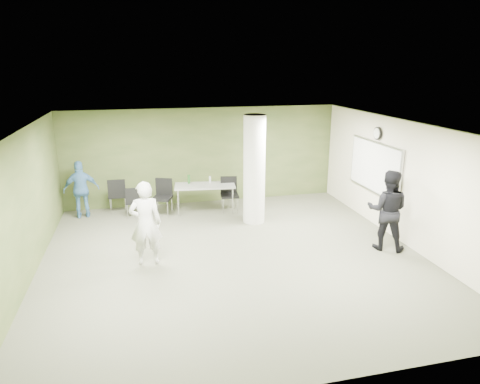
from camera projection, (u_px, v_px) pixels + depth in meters
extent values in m
plane|color=#505241|center=(233.00, 257.00, 9.22)|extent=(8.00, 8.00, 0.00)
plane|color=white|center=(233.00, 127.00, 8.42)|extent=(8.00, 8.00, 0.00)
cube|color=#3C4F25|center=(204.00, 156.00, 12.54)|extent=(8.00, 2.80, 0.02)
cube|color=#3C4F25|center=(23.00, 210.00, 7.93)|extent=(0.02, 8.00, 2.80)
cube|color=beige|center=(405.00, 183.00, 9.71)|extent=(0.02, 8.00, 2.80)
cylinder|color=silver|center=(254.00, 170.00, 10.90)|extent=(0.56, 0.56, 2.80)
cube|color=silver|center=(375.00, 167.00, 10.78)|extent=(0.04, 2.30, 1.30)
cube|color=white|center=(374.00, 167.00, 10.78)|extent=(0.02, 2.20, 1.20)
cylinder|color=black|center=(378.00, 133.00, 10.54)|extent=(0.05, 0.32, 0.32)
cylinder|color=white|center=(377.00, 133.00, 10.53)|extent=(0.02, 0.26, 0.26)
cube|color=gray|center=(205.00, 186.00, 11.82)|extent=(1.73, 0.91, 0.04)
cylinder|color=silver|center=(178.00, 203.00, 11.57)|extent=(0.04, 0.04, 0.74)
cylinder|color=silver|center=(233.00, 201.00, 11.74)|extent=(0.04, 0.04, 0.74)
cylinder|color=silver|center=(179.00, 197.00, 12.12)|extent=(0.04, 0.04, 0.74)
cylinder|color=silver|center=(231.00, 195.00, 12.29)|extent=(0.04, 0.04, 0.74)
cylinder|color=#21531B|center=(189.00, 179.00, 11.92)|extent=(0.07, 0.07, 0.25)
cylinder|color=#B2B2B7|center=(210.00, 179.00, 12.03)|extent=(0.06, 0.06, 0.18)
cylinder|color=#4C4C4C|center=(151.00, 206.00, 12.00)|extent=(0.28, 0.28, 0.32)
cube|color=black|center=(118.00, 195.00, 11.93)|extent=(0.49, 0.49, 0.05)
cube|color=black|center=(117.00, 188.00, 11.64)|extent=(0.47, 0.04, 0.48)
cylinder|color=silver|center=(126.00, 201.00, 12.23)|extent=(0.02, 0.02, 0.46)
cylinder|color=silver|center=(111.00, 202.00, 12.14)|extent=(0.02, 0.02, 0.46)
cylinder|color=silver|center=(126.00, 205.00, 11.86)|extent=(0.02, 0.02, 0.46)
cylinder|color=silver|center=(111.00, 206.00, 11.77)|extent=(0.02, 0.02, 0.46)
cube|color=black|center=(134.00, 202.00, 11.58)|extent=(0.43, 0.43, 0.05)
cube|color=black|center=(133.00, 196.00, 11.33)|extent=(0.41, 0.05, 0.41)
cylinder|color=silver|center=(140.00, 207.00, 11.85)|extent=(0.02, 0.02, 0.40)
cylinder|color=silver|center=(127.00, 208.00, 11.76)|extent=(0.02, 0.02, 0.40)
cylinder|color=silver|center=(141.00, 211.00, 11.52)|extent=(0.02, 0.02, 0.40)
cylinder|color=silver|center=(128.00, 212.00, 11.44)|extent=(0.02, 0.02, 0.40)
cube|color=black|center=(162.00, 198.00, 11.64)|extent=(0.64, 0.64, 0.05)
cube|color=black|center=(164.00, 187.00, 11.78)|extent=(0.46, 0.21, 0.48)
cylinder|color=silver|center=(153.00, 209.00, 11.55)|extent=(0.02, 0.02, 0.46)
cylinder|color=silver|center=(168.00, 210.00, 11.50)|extent=(0.02, 0.02, 0.46)
cylinder|color=silver|center=(158.00, 204.00, 11.93)|extent=(0.02, 0.02, 0.46)
cylinder|color=silver|center=(172.00, 205.00, 11.88)|extent=(0.02, 0.02, 0.46)
cube|color=black|center=(230.00, 196.00, 11.92)|extent=(0.53, 0.53, 0.05)
cube|color=black|center=(229.00, 184.00, 12.05)|extent=(0.46, 0.09, 0.47)
cylinder|color=silver|center=(223.00, 206.00, 11.77)|extent=(0.02, 0.02, 0.45)
cylinder|color=silver|center=(238.00, 206.00, 11.82)|extent=(0.02, 0.02, 0.45)
cylinder|color=silver|center=(222.00, 202.00, 12.15)|extent=(0.02, 0.02, 0.45)
cylinder|color=silver|center=(236.00, 201.00, 12.20)|extent=(0.02, 0.02, 0.45)
imported|color=silver|center=(146.00, 224.00, 8.66)|extent=(0.66, 0.44, 1.78)
imported|color=black|center=(387.00, 210.00, 9.40)|extent=(1.11, 1.05, 1.81)
imported|color=teal|center=(81.00, 189.00, 11.41)|extent=(0.94, 0.47, 1.55)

